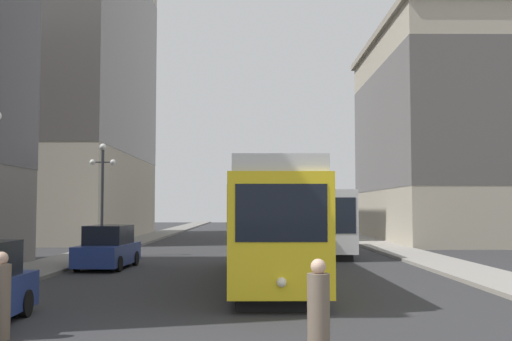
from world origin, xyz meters
The scene contains 10 objects.
sidewalk_left centered at (-8.63, 40.00, 0.07)m, with size 2.63×120.00×0.15m, color gray.
sidewalk_right centered at (8.63, 40.00, 0.07)m, with size 2.63×120.00×0.15m, color gray.
streetcar centered at (0.77, 12.48, 2.10)m, with size 2.73×14.07×3.89m.
transit_bus centered at (4.03, 25.57, 1.95)m, with size 2.88×11.70×3.45m.
parked_car_left_near centered at (-6.01, 16.97, 0.84)m, with size 2.08×4.37×1.82m.
pedestrian_crossing_far centered at (1.24, 1.27, 0.79)m, with size 0.38×0.38×1.71m.
pedestrian_on_sidewalk centered at (-4.79, 2.99, 0.79)m, with size 0.38×0.38×1.70m.
lamp_post_left_far centered at (-7.91, 23.49, 3.98)m, with size 1.41×0.36×5.87m.
building_left_corner centered at (-17.27, 42.13, 14.53)m, with size 15.25×23.67×28.19m.
building_right_corner centered at (17.70, 38.37, 8.36)m, with size 16.12×20.92×16.29m.
Camera 1 is at (0.14, -9.01, 2.56)m, focal length 42.62 mm.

